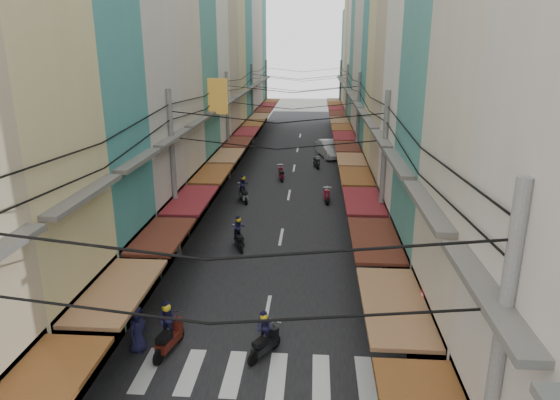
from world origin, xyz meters
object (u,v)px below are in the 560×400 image
at_px(market_umbrella, 465,285).
at_px(bicycle, 401,296).
at_px(white_car, 329,157).
at_px(traffic_sign, 421,316).

bearing_deg(market_umbrella, bicycle, 122.91).
bearing_deg(bicycle, white_car, 24.92).
xyz_separation_m(white_car, market_umbrella, (4.09, -29.71, 1.91)).
bearing_deg(bicycle, traffic_sign, -165.00).
xyz_separation_m(bicycle, traffic_sign, (-0.48, -5.68, 2.35)).
bearing_deg(white_car, market_umbrella, -96.80).
bearing_deg(traffic_sign, bicycle, 85.12).
height_order(bicycle, market_umbrella, market_umbrella).
xyz_separation_m(market_umbrella, traffic_sign, (-2.18, -3.05, 0.44)).
height_order(white_car, market_umbrella, market_umbrella).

